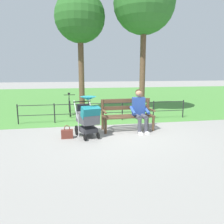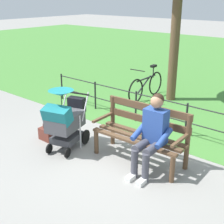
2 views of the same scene
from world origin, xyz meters
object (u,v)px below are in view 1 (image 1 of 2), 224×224
Objects in this scene: handbag at (67,134)px; tree_behind_fence at (144,3)px; bicycle at (70,106)px; park_bench at (127,113)px; tree_near_bench at (80,18)px; stroller at (88,116)px; person_on_bench at (140,109)px.

handbag is 0.06× the size of tree_behind_fence.
bicycle is (3.14, -0.14, -4.16)m from tree_behind_fence.
park_bench reaches higher than handbag.
park_bench is 1.98m from handbag.
tree_near_bench is (1.25, -3.20, 3.44)m from park_bench.
park_bench is at bearing -155.45° from stroller.
person_on_bench reaches higher than park_bench.
handbag is 0.07× the size of tree_near_bench.
handbag is (1.84, 0.59, -0.40)m from park_bench.
tree_near_bench reaches higher than handbag.
person_on_bench is 3.71m from bicycle.
tree_behind_fence is (-3.18, -3.26, 4.39)m from handbag.
tree_near_bench is at bearing -90.37° from stroller.
stroller is (1.60, 0.36, -0.08)m from person_on_bench.
park_bench is 0.32× the size of tree_near_bench.
person_on_bench is at bearing 70.74° from tree_behind_fence.
tree_behind_fence reaches higher than tree_near_bench.
handbag is 3.40m from bicycle.
tree_behind_fence reaches higher than stroller.
handbag is (0.57, 0.01, -0.47)m from stroller.
stroller is at bearing -178.99° from handbag.
person_on_bench is 0.77× the size of bicycle.
park_bench is 1.27× the size of person_on_bench.
tree_near_bench is at bearing -98.95° from handbag.
tree_behind_fence is at bearing -134.35° from handbag.
tree_near_bench is 2.70m from tree_behind_fence.
park_bench is 0.43m from person_on_bench.
bicycle is at bearing -54.89° from person_on_bench.
person_on_bench is at bearing -170.40° from handbag.
handbag is at bearing 1.01° from stroller.
park_bench is 0.28× the size of tree_behind_fence.
handbag is at bearing 9.60° from person_on_bench.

